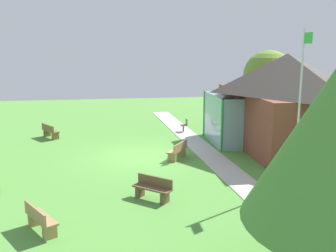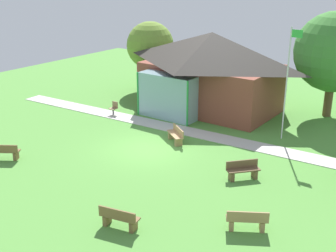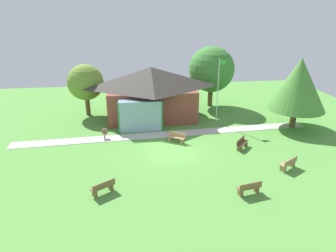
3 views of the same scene
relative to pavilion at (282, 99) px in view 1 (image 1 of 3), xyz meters
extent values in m
plane|color=#54933D|center=(0.99, -7.73, -2.67)|extent=(44.00, 44.00, 0.00)
cube|color=brown|center=(0.06, 0.15, -1.12)|extent=(8.42, 5.06, 3.10)
pyramid|color=#38332D|center=(0.06, 0.15, 1.43)|extent=(9.42, 6.06, 2.01)
cube|color=#8CB2BF|center=(-1.20, -2.98, -1.28)|extent=(3.79, 1.20, 2.79)
cylinder|color=green|center=(-3.09, -3.58, -1.28)|extent=(0.12, 0.12, 2.79)
cylinder|color=green|center=(0.69, -3.58, -1.28)|extent=(0.12, 0.12, 2.79)
cube|color=#BCB7B2|center=(0.99, -4.36, -2.66)|extent=(25.86, 2.85, 0.03)
cylinder|color=silver|center=(6.06, -2.15, 0.40)|extent=(0.08, 0.08, 6.14)
cube|color=green|center=(6.36, -2.15, 3.12)|extent=(0.60, 0.02, 0.40)
cube|color=#9E7A51|center=(1.60, -6.12, -2.22)|extent=(1.48, 1.23, 0.06)
cube|color=#9E7A51|center=(2.05, -6.44, -2.48)|extent=(0.36, 0.42, 0.39)
cube|color=#9E7A51|center=(1.15, -5.80, -2.48)|extent=(0.36, 0.42, 0.39)
cube|color=#9E7A51|center=(1.71, -5.96, -2.01)|extent=(1.26, 0.92, 0.36)
cube|color=brown|center=(-3.93, -12.91, -2.22)|extent=(1.49, 1.20, 0.06)
cube|color=brown|center=(-4.39, -13.21, -2.48)|extent=(0.35, 0.42, 0.39)
cube|color=brown|center=(-3.47, -12.60, -2.48)|extent=(0.35, 0.42, 0.39)
cube|color=brown|center=(-3.83, -13.07, -2.01)|extent=(1.28, 0.88, 0.36)
cube|color=brown|center=(6.60, -7.93, -2.22)|extent=(1.32, 1.42, 0.06)
cube|color=brown|center=(6.96, -7.52, -2.48)|extent=(0.41, 0.38, 0.39)
cube|color=brown|center=(6.24, -8.35, -2.48)|extent=(0.41, 0.38, 0.39)
cube|color=brown|center=(6.46, -7.81, -2.01)|extent=(1.03, 1.17, 0.36)
cube|color=#9E7A51|center=(8.55, -11.50, -2.22)|extent=(1.51, 1.16, 0.06)
cube|color=#9E7A51|center=(8.08, -11.78, -2.48)|extent=(0.34, 0.42, 0.39)
cube|color=#9E7A51|center=(9.02, -11.21, -2.48)|extent=(0.34, 0.42, 0.39)
cube|color=#9E7A51|center=(8.64, -11.66, -2.01)|extent=(1.31, 0.83, 0.36)
cube|color=#8C6B4C|center=(-4.32, -4.63, -2.23)|extent=(0.45, 0.45, 0.04)
cube|color=#8C6B4C|center=(-4.32, -4.43, -2.01)|extent=(0.44, 0.05, 0.40)
cylinder|color=#4C4C51|center=(-4.32, -4.63, -2.46)|extent=(0.10, 0.10, 0.42)
cylinder|color=#4C4C51|center=(-4.32, -4.63, -2.66)|extent=(0.36, 0.36, 0.02)
cylinder|color=brown|center=(-6.36, 1.89, -1.64)|extent=(0.46, 0.46, 2.07)
sphere|color=olive|center=(-6.36, 1.89, 0.74)|extent=(3.59, 3.59, 3.59)
camera|label=1|loc=(19.84, -9.41, 2.87)|focal=41.45mm
camera|label=2|loc=(14.24, -24.19, 6.27)|focal=46.68mm
camera|label=3|loc=(-2.08, -29.22, 7.91)|focal=33.14mm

